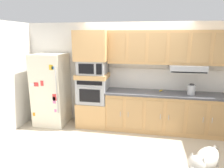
{
  "coord_description": "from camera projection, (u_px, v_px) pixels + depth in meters",
  "views": [
    {
      "loc": [
        0.32,
        -3.8,
        2.17
      ],
      "look_at": [
        -0.43,
        0.24,
        1.19
      ],
      "focal_mm": 32.26,
      "sensor_mm": 36.0,
      "label": 1
    }
  ],
  "objects": [
    {
      "name": "ground_plane",
      "position": [
        130.0,
        143.0,
        4.19
      ],
      "size": [
        9.6,
        9.6,
        0.0
      ],
      "primitive_type": "plane",
      "color": "beige"
    },
    {
      "name": "countertop_slab",
      "position": [
        175.0,
        94.0,
        4.54
      ],
      "size": [
        3.13,
        0.64,
        0.04
      ],
      "primitive_type": "cube",
      "color": "#4C4C51",
      "rests_on": "lower_cabinet_run"
    },
    {
      "name": "back_kitchen_wall",
      "position": [
        136.0,
        75.0,
        4.96
      ],
      "size": [
        6.2,
        0.12,
        2.5
      ],
      "primitive_type": "cube",
      "color": "silver",
      "rests_on": "ground"
    },
    {
      "name": "lower_cabinet_run",
      "position": [
        173.0,
        113.0,
        4.64
      ],
      "size": [
        3.09,
        0.63,
        0.88
      ],
      "color": "tan",
      "rests_on": "ground"
    },
    {
      "name": "dog",
      "position": [
        205.0,
        160.0,
        2.93
      ],
      "size": [
        0.64,
        0.83,
        0.62
      ],
      "rotation": [
        0.0,
        0.0,
        -2.2
      ],
      "color": "beige",
      "rests_on": "ground"
    },
    {
      "name": "refrigerator",
      "position": [
        51.0,
        89.0,
        5.01
      ],
      "size": [
        0.76,
        0.73,
        1.76
      ],
      "color": "silver",
      "rests_on": "ground"
    },
    {
      "name": "microwave",
      "position": [
        92.0,
        67.0,
        4.75
      ],
      "size": [
        0.64,
        0.54,
        0.32
      ],
      "color": "#A8AAAF",
      "rests_on": "appliance_mid_shelf"
    },
    {
      "name": "appliance_mid_shelf",
      "position": [
        93.0,
        76.0,
        4.8
      ],
      "size": [
        0.74,
        0.62,
        0.1
      ],
      "primitive_type": "cube",
      "color": "tan",
      "rests_on": "built_in_oven"
    },
    {
      "name": "appliance_upper_cabinet",
      "position": [
        92.0,
        46.0,
        4.63
      ],
      "size": [
        0.74,
        0.62,
        0.68
      ],
      "primitive_type": "cube",
      "color": "tan",
      "rests_on": "microwave"
    },
    {
      "name": "side_panel_left",
      "position": [
        4.0,
        79.0,
        4.4
      ],
      "size": [
        0.12,
        7.1,
        2.5
      ],
      "primitive_type": "cube",
      "color": "silver",
      "rests_on": "ground"
    },
    {
      "name": "built_in_oven",
      "position": [
        93.0,
        90.0,
        4.88
      ],
      "size": [
        0.7,
        0.62,
        0.6
      ],
      "color": "#A8AAAF",
      "rests_on": "oven_base_cabinet"
    },
    {
      "name": "screwdriver",
      "position": [
        161.0,
        91.0,
        4.69
      ],
      "size": [
        0.17,
        0.16,
        0.03
      ],
      "color": "yellow",
      "rests_on": "countertop_slab"
    },
    {
      "name": "electric_kettle",
      "position": [
        191.0,
        90.0,
        4.4
      ],
      "size": [
        0.17,
        0.17,
        0.24
      ],
      "color": "#A8AAAF",
      "rests_on": "countertop_slab"
    },
    {
      "name": "backsplash_panel",
      "position": [
        174.0,
        80.0,
        4.75
      ],
      "size": [
        3.13,
        0.02,
        0.5
      ],
      "primitive_type": "cube",
      "color": "white",
      "rests_on": "countertop_slab"
    },
    {
      "name": "oven_base_cabinet",
      "position": [
        94.0,
        113.0,
        5.02
      ],
      "size": [
        0.74,
        0.62,
        0.6
      ],
      "primitive_type": "cube",
      "color": "tan",
      "rests_on": "ground"
    },
    {
      "name": "upper_cabinet_with_hood",
      "position": [
        178.0,
        49.0,
        4.42
      ],
      "size": [
        3.09,
        0.48,
        0.88
      ],
      "color": "tan",
      "rests_on": "backsplash_panel"
    }
  ]
}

